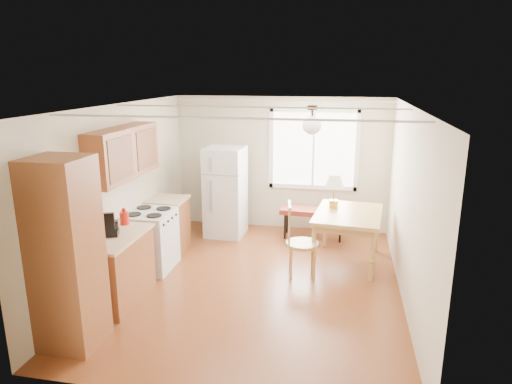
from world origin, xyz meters
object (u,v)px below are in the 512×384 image
(bench, at_px, (313,212))
(dining_table, at_px, (348,219))
(refrigerator, at_px, (225,192))
(chair, at_px, (295,235))

(bench, relative_size, dining_table, 0.85)
(refrigerator, xyz_separation_m, bench, (1.60, 0.13, -0.34))
(bench, relative_size, chair, 1.09)
(dining_table, bearing_deg, refrigerator, 164.11)
(refrigerator, bearing_deg, bench, 7.29)
(bench, bearing_deg, dining_table, -55.71)
(bench, bearing_deg, refrigerator, -171.68)
(refrigerator, relative_size, dining_table, 1.16)
(dining_table, bearing_deg, bench, 126.67)
(dining_table, relative_size, chair, 1.29)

